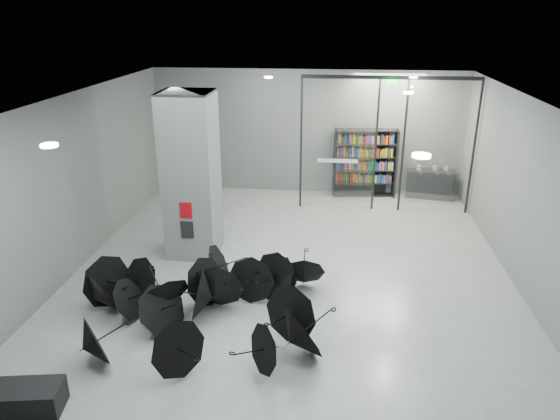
# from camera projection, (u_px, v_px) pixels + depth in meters

# --- Properties ---
(room) EXTENTS (14.00, 14.02, 4.01)m
(room) POSITION_uv_depth(u_px,v_px,m) (287.00, 169.00, 9.96)
(room) COLOR gray
(room) RESTS_ON ground
(column) EXTENTS (1.20, 1.20, 4.00)m
(column) POSITION_uv_depth(u_px,v_px,m) (191.00, 176.00, 12.37)
(column) COLOR slate
(column) RESTS_ON ground
(fire_cabinet) EXTENTS (0.28, 0.04, 0.38)m
(fire_cabinet) POSITION_uv_depth(u_px,v_px,m) (186.00, 210.00, 12.03)
(fire_cabinet) COLOR #A50A07
(fire_cabinet) RESTS_ON column
(info_panel) EXTENTS (0.30, 0.03, 0.42)m
(info_panel) POSITION_uv_depth(u_px,v_px,m) (187.00, 230.00, 12.21)
(info_panel) COLOR black
(info_panel) RESTS_ON column
(exit_sign) EXTENTS (0.30, 0.06, 0.15)m
(exit_sign) POSITION_uv_depth(u_px,v_px,m) (392.00, 83.00, 14.28)
(exit_sign) COLOR #0CE533
(exit_sign) RESTS_ON room
(glass_partition) EXTENTS (5.06, 0.08, 4.00)m
(glass_partition) POSITION_uv_depth(u_px,v_px,m) (386.00, 140.00, 15.06)
(glass_partition) COLOR silver
(glass_partition) RESTS_ON ground
(bench) EXTENTS (1.41, 0.79, 0.43)m
(bench) POSITION_uv_depth(u_px,v_px,m) (17.00, 399.00, 7.79)
(bench) COLOR black
(bench) RESTS_ON ground
(bookshelf) EXTENTS (2.03, 0.63, 2.20)m
(bookshelf) POSITION_uv_depth(u_px,v_px,m) (365.00, 163.00, 16.66)
(bookshelf) COLOR black
(bookshelf) RESTS_ON ground
(shop_counter) EXTENTS (1.60, 0.84, 0.91)m
(shop_counter) POSITION_uv_depth(u_px,v_px,m) (430.00, 184.00, 16.72)
(shop_counter) COLOR black
(shop_counter) RESTS_ON ground
(umbrella_cluster) EXTENTS (5.48, 4.09, 1.32)m
(umbrella_cluster) POSITION_uv_depth(u_px,v_px,m) (206.00, 304.00, 10.15)
(umbrella_cluster) COLOR black
(umbrella_cluster) RESTS_ON ground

